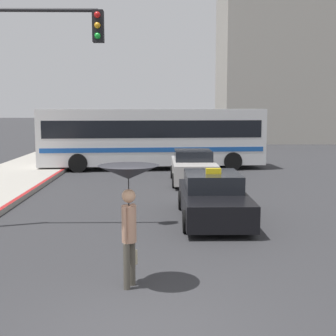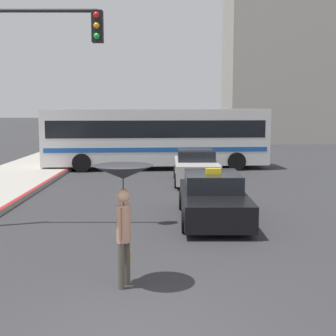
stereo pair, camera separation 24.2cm
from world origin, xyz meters
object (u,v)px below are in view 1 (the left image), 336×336
at_px(city_bus, 152,136).
at_px(pedestrian_with_umbrella, 129,187).
at_px(sedan_red, 193,168).
at_px(traffic_light, 13,71).
at_px(taxi, 213,198).

relative_size(city_bus, pedestrian_with_umbrella, 5.35).
relative_size(sedan_red, pedestrian_with_umbrella, 1.90).
height_order(city_bus, traffic_light, traffic_light).
height_order(city_bus, pedestrian_with_umbrella, city_bus).
relative_size(taxi, city_bus, 0.38).
bearing_deg(pedestrian_with_umbrella, sedan_red, 13.18).
xyz_separation_m(taxi, pedestrian_with_umbrella, (-2.11, -5.23, 1.22)).
height_order(sedan_red, traffic_light, traffic_light).
xyz_separation_m(taxi, city_bus, (-1.96, 11.66, 1.15)).
distance_m(taxi, sedan_red, 6.82).
bearing_deg(sedan_red, pedestrian_with_umbrella, 80.49).
height_order(pedestrian_with_umbrella, traffic_light, traffic_light).
xyz_separation_m(sedan_red, city_bus, (-1.87, 4.84, 1.11)).
height_order(taxi, pedestrian_with_umbrella, pedestrian_with_umbrella).
bearing_deg(taxi, city_bus, -80.43).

